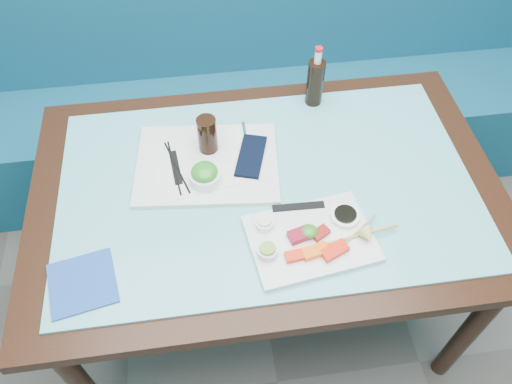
{
  "coord_description": "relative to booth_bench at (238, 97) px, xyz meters",
  "views": [
    {
      "loc": [
        -0.16,
        0.53,
        1.91
      ],
      "look_at": [
        -0.04,
        1.39,
        0.8
      ],
      "focal_mm": 35.0,
      "sensor_mm": 36.0,
      "label": 1
    }
  ],
  "objects": [
    {
      "name": "tray_sleeve",
      "position": [
        -0.26,
        -0.75,
        0.4
      ],
      "size": [
        0.04,
        0.14,
        0.0
      ],
      "primitive_type": "cube",
      "rotation": [
        0.0,
        0.0,
        0.11
      ],
      "color": "black",
      "rests_on": "serving_tray"
    },
    {
      "name": "cola_bottle_body",
      "position": [
        0.21,
        -0.5,
        0.46
      ],
      "size": [
        0.07,
        0.07,
        0.16
      ],
      "primitive_type": "cylinder",
      "rotation": [
        0.0,
        0.0,
        -0.31
      ],
      "color": "black",
      "rests_on": "glass_top"
    },
    {
      "name": "ramekin_wasabi",
      "position": [
        -0.04,
        -1.08,
        0.41
      ],
      "size": [
        0.06,
        0.06,
        0.02
      ],
      "primitive_type": "cylinder",
      "rotation": [
        0.0,
        0.0,
        -0.17
      ],
      "color": "silver",
      "rests_on": "sashimi_plate"
    },
    {
      "name": "seaweed_bowl",
      "position": [
        -0.18,
        -0.81,
        0.42
      ],
      "size": [
        0.1,
        0.1,
        0.04
      ],
      "primitive_type": "cylinder",
      "rotation": [
        0.0,
        0.0,
        0.08
      ],
      "color": "white",
      "rests_on": "serving_tray"
    },
    {
      "name": "seaweed_garnish",
      "position": [
        0.08,
        -1.04,
        0.41
      ],
      "size": [
        0.06,
        0.06,
        0.03
      ],
      "primitive_type": "ellipsoid",
      "rotation": [
        0.0,
        0.0,
        0.33
      ],
      "color": "#2A741A",
      "rests_on": "sashimi_plate"
    },
    {
      "name": "salmon_left",
      "position": [
        0.04,
        -1.1,
        0.41
      ],
      "size": [
        0.07,
        0.04,
        0.02
      ],
      "primitive_type": "cube",
      "rotation": [
        0.0,
        0.0,
        0.12
      ],
      "color": "#FF230A",
      "rests_on": "sashimi_plate"
    },
    {
      "name": "wooden_chopstick_a",
      "position": [
        0.2,
        -1.06,
        0.4
      ],
      "size": [
        0.17,
        0.13,
        0.01
      ],
      "primitive_type": "cylinder",
      "rotation": [
        1.57,
        0.0,
        -0.93
      ],
      "color": "#A9834F",
      "rests_on": "sashimi_plate"
    },
    {
      "name": "sashimi_plate",
      "position": [
        0.09,
        -1.05,
        0.39
      ],
      "size": [
        0.36,
        0.28,
        0.02
      ],
      "primitive_type": "cube",
      "rotation": [
        0.0,
        0.0,
        0.14
      ],
      "color": "silver",
      "rests_on": "glass_top"
    },
    {
      "name": "tuna_left",
      "position": [
        0.06,
        -1.04,
        0.41
      ],
      "size": [
        0.07,
        0.05,
        0.02
      ],
      "primitive_type": "cube",
      "rotation": [
        0.0,
        0.0,
        0.27
      ],
      "color": "maroon",
      "rests_on": "sashimi_plate"
    },
    {
      "name": "ginger_fill",
      "position": [
        -0.03,
        -0.99,
        0.43
      ],
      "size": [
        0.05,
        0.05,
        0.01
      ],
      "primitive_type": "cylinder",
      "rotation": [
        0.0,
        0.0,
        -0.3
      ],
      "color": "beige",
      "rests_on": "ramekin_ginger"
    },
    {
      "name": "blue_napkin",
      "position": [
        -0.52,
        -1.1,
        0.39
      ],
      "size": [
        0.19,
        0.19,
        0.01
      ],
      "primitive_type": "cube",
      "rotation": [
        0.0,
        0.0,
        0.19
      ],
      "color": "#1A4193",
      "rests_on": "glass_top"
    },
    {
      "name": "wasabi_fill",
      "position": [
        -0.04,
        -1.08,
        0.43
      ],
      "size": [
        0.05,
        0.05,
        0.01
      ],
      "primitive_type": "cylinder",
      "rotation": [
        0.0,
        0.0,
        0.32
      ],
      "color": "#75A134",
      "rests_on": "ramekin_wasabi"
    },
    {
      "name": "lemon_wedge",
      "position": [
        0.23,
        -1.08,
        0.42
      ],
      "size": [
        0.05,
        0.04,
        0.04
      ],
      "primitive_type": "cone",
      "rotation": [
        1.57,
        0.0,
        0.17
      ],
      "color": "#D5D265",
      "rests_on": "sashimi_plate"
    },
    {
      "name": "ramekin_ginger",
      "position": [
        -0.03,
        -0.99,
        0.41
      ],
      "size": [
        0.07,
        0.07,
        0.02
      ],
      "primitive_type": "cylinder",
      "rotation": [
        0.0,
        0.0,
        -0.34
      ],
      "color": "white",
      "rests_on": "sashimi_plate"
    },
    {
      "name": "paper_placemat",
      "position": [
        -0.17,
        -0.74,
        0.4
      ],
      "size": [
        0.36,
        0.28,
        0.0
      ],
      "primitive_type": "cube",
      "rotation": [
        0.0,
        0.0,
        0.18
      ],
      "color": "silver",
      "rests_on": "serving_tray"
    },
    {
      "name": "dining_table",
      "position": [
        0.0,
        -0.84,
        0.29
      ],
      "size": [
        1.4,
        0.9,
        0.75
      ],
      "color": "black",
      "rests_on": "ground"
    },
    {
      "name": "booth_bench",
      "position": [
        0.0,
        0.0,
        0.0
      ],
      "size": [
        3.0,
        0.56,
        1.17
      ],
      "color": "navy",
      "rests_on": "ground"
    },
    {
      "name": "black_chopstick_b",
      "position": [
        -0.26,
        -0.75,
        0.4
      ],
      "size": [
        0.07,
        0.21,
        0.01
      ],
      "primitive_type": "cylinder",
      "rotation": [
        1.57,
        0.0,
        0.31
      ],
      "color": "black",
      "rests_on": "serving_tray"
    },
    {
      "name": "wooden_chopstick_b",
      "position": [
        0.21,
        -1.06,
        0.4
      ],
      "size": [
        0.24,
        0.05,
        0.01
      ],
      "primitive_type": "cylinder",
      "rotation": [
        1.57,
        0.0,
        -1.41
      ],
      "color": "tan",
      "rests_on": "sashimi_plate"
    },
    {
      "name": "tuna_right",
      "position": [
        0.11,
        -1.04,
        0.41
      ],
      "size": [
        0.06,
        0.05,
        0.02
      ],
      "primitive_type": "cube",
      "rotation": [
        0.0,
        0.0,
        0.53
      ],
      "color": "maroon",
      "rests_on": "sashimi_plate"
    },
    {
      "name": "black_chopstick_a",
      "position": [
        -0.27,
        -0.75,
        0.4
      ],
      "size": [
        0.04,
        0.22,
        0.01
      ],
      "primitive_type": "cylinder",
      "rotation": [
        1.57,
        0.0,
        0.14
      ],
      "color": "black",
      "rests_on": "serving_tray"
    },
    {
      "name": "navy_pouch",
      "position": [
        -0.03,
        -0.74,
        0.41
      ],
      "size": [
        0.12,
        0.18,
        0.01
      ],
      "primitive_type": "cube",
      "rotation": [
        0.0,
        0.0,
        -0.3
      ],
      "color": "black",
      "rests_on": "serving_tray"
    },
    {
      "name": "chopstick_sleeve",
      "position": [
        0.07,
        -0.94,
        0.4
      ],
      "size": [
        0.15,
        0.03,
        0.0
      ],
      "primitive_type": "cube",
      "rotation": [
        0.0,
        0.0,
        -0.03
      ],
      "color": "black",
      "rests_on": "sashimi_plate"
    },
    {
      "name": "seaweed_salad",
      "position": [
        -0.18,
        -0.81,
        0.44
      ],
      "size": [
        0.08,
        0.08,
        0.04
      ],
      "primitive_type": "ellipsoid",
      "rotation": [
        0.0,
        0.0,
        0.05
      ],
      "color": "#22801D",
      "rests_on": "seaweed_bowl"
    },
    {
      "name": "cola_bottle_neck",
      "position": [
        0.21,
        -0.5,
        0.57
      ],
      "size": [
        0.02,
        0.02,
        0.04
      ],
      "primitive_type": "cylinder",
      "rotation": [
        0.0,
        0.0,
        -0.07
      ],
      "color": "white",
      "rests_on": "cola_bottle_body"
    },
    {
      "name": "soy_fill",
      "position": [
        0.19,
        -1.0,
        0.42
      ],
      "size": [
        0.08,
        0.08,
        0.01
      ],
      "primitive_type": "cylinder",
      "rotation": [
        0.0,
        0.0,
        -0.4
      ],
      "color": "black",
      "rests_on": "soy_dish"
    },
    {
      "name": "salmon_mid",
      "position": [
        0.09,
        -1.1,
        0.41
      ],
      "size": [
        0.08,
        0.05,
        0.02
      ],
      "primitive_type": "cube",
      "rotation": [
        0.0,
        0.0,
        0.21
      ],
      "color": "#FF5E0A",
      "rests_on": "sashimi_plate"
    },
    {
      "name": "soy_dish",
      "position": [
        0.19,
        -1.0,
        0.41
      ],
      "size": [
        0.1,
        0.1,
        0.02
      ],
      "primitive_type": "cylinder",
      "rotation": [
        0.0,
        0.0,
        -0.23
      ],
      "color": "white",
      "rests_on": "sashimi_plate"
    },
    {
      "name": "glass_top",
      "position": [
        0.0,
        -0.84,
        0.38
      ],
      "size": [
        1.22,
        0.76,
        0.01
      ],
      "primitive_type": "cube",
      "color": "#5DAEBA",
      "rests_on": "dining_table"
    },
    {
      "name": "salmon_right",
      "position": [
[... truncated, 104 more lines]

